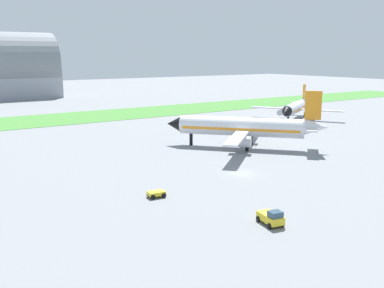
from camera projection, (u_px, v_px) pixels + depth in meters
The scene contains 6 objects.
ground_plane at pixel (242, 174), 76.32m from camera, with size 600.00×600.00×0.00m, color gray.
grass_taxiway_strip at pixel (73, 118), 143.99m from camera, with size 360.00×28.00×0.08m, color #478438.
airplane_parked_jet_far at pixel (296, 108), 140.24m from camera, with size 26.52×26.54×10.40m.
airplane_midfield_jet at pixel (244, 127), 96.71m from camera, with size 29.03×29.79×12.77m.
baggage_cart_near_gate at pixel (156, 193), 63.50m from camera, with size 2.56×2.00×0.90m.
pushback_tug_by_runway at pixel (271, 217), 53.19m from camera, with size 2.64×3.88×1.95m.
Camera 1 is at (-48.95, -55.94, 20.00)m, focal length 41.55 mm.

